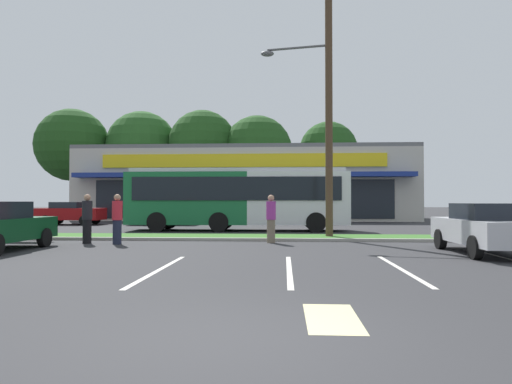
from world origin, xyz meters
name	(u,v)px	position (x,y,z in m)	size (l,w,h in m)	color
ground_plane	(246,343)	(0.00, 0.00, 0.00)	(240.00, 240.00, 0.00)	#2D2D30
grass_median	(274,237)	(0.00, 14.00, 0.06)	(56.00, 2.20, 0.12)	#386B28
curb_lip	(273,240)	(0.00, 12.78, 0.06)	(56.00, 0.24, 0.12)	#99968C
parking_stripe_0	(159,270)	(-2.39, 5.20, 0.00)	(0.12, 4.80, 0.01)	silver
parking_stripe_1	(289,270)	(0.53, 5.38, 0.00)	(0.12, 4.80, 0.01)	silver
parking_stripe_2	(401,269)	(3.07, 5.62, 0.00)	(0.12, 4.80, 0.01)	silver
lot_arrow	(332,318)	(1.04, 1.13, 0.00)	(0.70, 1.60, 0.01)	beige
storefront_building	(249,185)	(-2.77, 36.33, 3.01)	(27.38, 14.00, 6.02)	#BCB7AD
tree_far_left	(72,145)	(-22.35, 42.98, 7.60)	(7.77, 7.77, 11.50)	#473323
tree_left	(142,147)	(-15.08, 44.12, 7.48)	(7.74, 7.74, 11.37)	#473323
tree_mid_left	(203,144)	(-8.22, 43.19, 7.63)	(7.18, 7.18, 11.23)	#473323
tree_mid	(257,150)	(-2.39, 43.27, 6.93)	(7.33, 7.33, 10.61)	#473323
tree_mid_right	(328,151)	(5.27, 45.33, 7.07)	(6.33, 6.33, 10.25)	#473323
utility_pole	(326,96)	(2.14, 14.00, 5.91)	(3.12, 2.38, 11.12)	#4C3826
city_bus	(238,197)	(-2.01, 19.09, 1.76)	(11.53, 2.74, 3.25)	#196638
bus_stop_bench	(30,229)	(-9.23, 11.92, 0.50)	(1.60, 0.45, 0.95)	brown
car_0	(486,228)	(6.34, 8.83, 0.77)	(1.93, 4.39, 1.49)	#B7B7BC
car_1	(71,213)	(-13.76, 24.72, 0.79)	(4.16, 1.96, 1.50)	maroon
car_2	(161,213)	(-7.69, 24.75, 0.79)	(4.29, 1.96, 1.50)	slate
pedestrian_near_bench	(271,219)	(-0.07, 12.10, 0.90)	(0.36, 0.36, 1.79)	#726651
pedestrian_by_pole	(117,219)	(-5.58, 11.17, 0.91)	(0.36, 0.36, 1.80)	#1E2338
pedestrian_mid	(87,219)	(-6.78, 11.39, 0.91)	(0.36, 0.36, 1.80)	black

